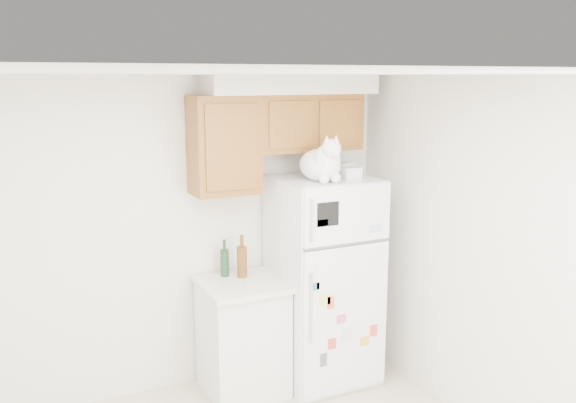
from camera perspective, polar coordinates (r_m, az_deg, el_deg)
room_shell at (r=3.15m, az=-2.67°, el=-3.39°), size 3.84×4.04×2.52m
refrigerator at (r=5.04m, az=3.34°, el=-7.34°), size 0.76×0.78×1.70m
base_counter at (r=4.97m, az=-4.28°, el=-12.44°), size 0.64×0.64×0.92m
cat at (r=4.66m, az=3.26°, el=3.60°), size 0.36×0.53×0.37m
storage_box_back at (r=4.98m, az=5.12°, el=3.07°), size 0.21×0.18×0.10m
storage_box_front at (r=4.80m, az=5.85°, el=2.66°), size 0.16×0.12×0.09m
bottle_green at (r=4.89m, az=-5.96°, el=-5.27°), size 0.07×0.07×0.30m
bottle_amber at (r=4.85m, az=-4.33°, el=-5.13°), size 0.08×0.08×0.34m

